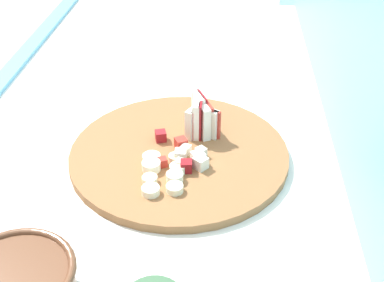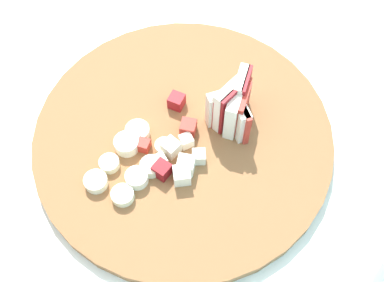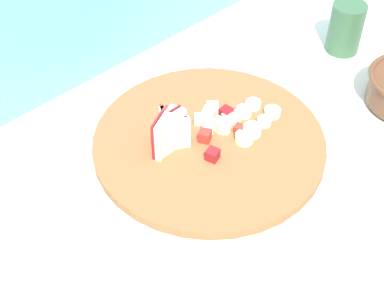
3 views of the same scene
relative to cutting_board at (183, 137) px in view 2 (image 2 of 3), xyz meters
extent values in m
plane|color=#B2ADA3|center=(-0.05, -0.08, -0.89)|extent=(10.00, 10.00, 0.00)
cube|color=silver|center=(-0.05, -0.08, -0.45)|extent=(1.48, 0.70, 0.88)
cylinder|color=brown|center=(0.00, 0.00, 0.00)|extent=(0.37, 0.37, 0.02)
cube|color=#A32323|center=(-0.05, 0.03, 0.04)|extent=(0.04, 0.03, 0.06)
cube|color=#EFE5CC|center=(-0.05, 0.02, 0.04)|extent=(0.05, 0.03, 0.06)
cube|color=maroon|center=(-0.05, 0.03, 0.04)|extent=(0.04, 0.01, 0.07)
cube|color=white|center=(-0.05, 0.03, 0.04)|extent=(0.04, 0.01, 0.07)
cube|color=#B22D23|center=(-0.07, 0.03, 0.03)|extent=(0.04, 0.01, 0.05)
cube|color=beige|center=(-0.07, 0.02, 0.03)|extent=(0.04, 0.01, 0.05)
cube|color=maroon|center=(-0.08, 0.03, 0.04)|extent=(0.04, 0.02, 0.07)
cube|color=#EFE5CC|center=(-0.07, 0.03, 0.04)|extent=(0.04, 0.03, 0.07)
cube|color=#B22D23|center=(-0.06, 0.04, 0.04)|extent=(0.04, 0.02, 0.06)
cube|color=white|center=(-0.05, 0.04, 0.04)|extent=(0.05, 0.03, 0.06)
cube|color=#B22D23|center=(-0.05, 0.05, 0.03)|extent=(0.03, 0.04, 0.05)
cube|color=white|center=(-0.05, 0.04, 0.03)|extent=(0.03, 0.05, 0.05)
cube|color=beige|center=(0.05, 0.01, 0.02)|extent=(0.02, 0.02, 0.02)
cube|color=#EFE5CC|center=(0.03, 0.03, 0.02)|extent=(0.03, 0.03, 0.02)
cube|color=#EFE5CC|center=(0.05, 0.04, 0.02)|extent=(0.03, 0.03, 0.02)
cube|color=#EFE5CC|center=(0.01, 0.01, 0.02)|extent=(0.02, 0.02, 0.01)
cube|color=beige|center=(0.01, 0.04, 0.02)|extent=(0.02, 0.02, 0.02)
cube|color=maroon|center=(-0.03, -0.03, 0.02)|extent=(0.02, 0.02, 0.02)
cube|color=#B22D23|center=(0.05, -0.02, 0.01)|extent=(0.02, 0.02, 0.01)
cube|color=beige|center=(0.03, 0.01, 0.02)|extent=(0.02, 0.02, 0.02)
cube|color=#B22D23|center=(-0.01, 0.00, 0.02)|extent=(0.02, 0.02, 0.02)
cube|color=maroon|center=(0.06, 0.02, 0.02)|extent=(0.02, 0.02, 0.02)
cylinder|color=white|center=(0.04, -0.04, 0.01)|extent=(0.03, 0.03, 0.01)
cylinder|color=white|center=(0.06, -0.04, 0.02)|extent=(0.03, 0.03, 0.02)
cylinder|color=beige|center=(0.09, -0.04, 0.01)|extent=(0.02, 0.02, 0.01)
cylinder|color=#F4EAC6|center=(0.12, -0.03, 0.01)|extent=(0.03, 0.03, 0.01)
cylinder|color=beige|center=(0.03, 0.00, 0.01)|extent=(0.02, 0.02, 0.01)
cylinder|color=beige|center=(0.06, 0.00, 0.01)|extent=(0.03, 0.03, 0.01)
cylinder|color=white|center=(0.08, 0.00, 0.01)|extent=(0.03, 0.03, 0.01)
cylinder|color=beige|center=(0.11, 0.00, 0.01)|extent=(0.03, 0.03, 0.01)
camera|label=1|loc=(0.68, 0.08, 0.49)|focal=46.57mm
camera|label=2|loc=(0.22, 0.21, 0.51)|focal=44.70mm
camera|label=3|loc=(-0.46, -0.45, 0.64)|focal=53.40mm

